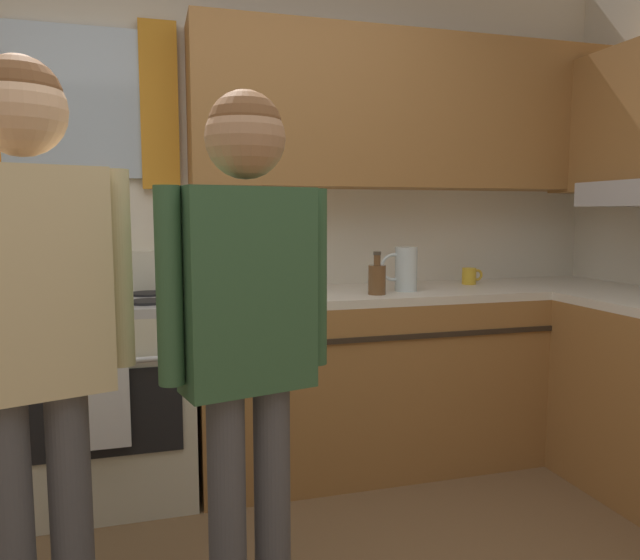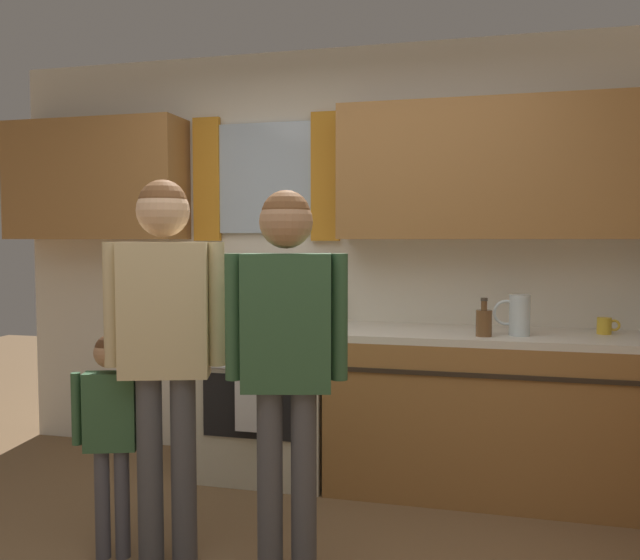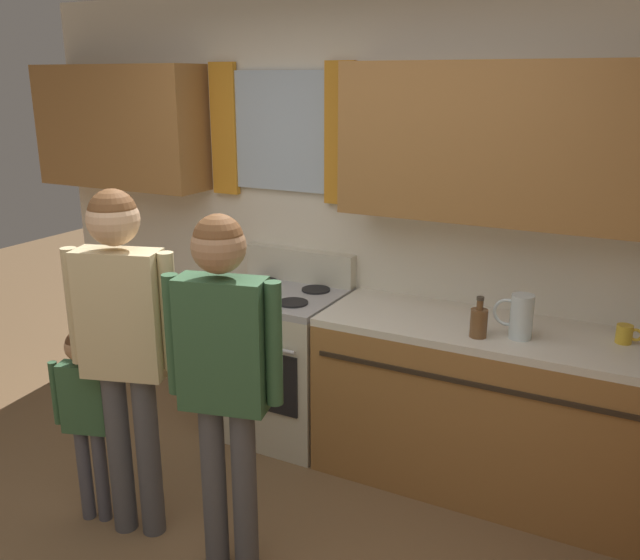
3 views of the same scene
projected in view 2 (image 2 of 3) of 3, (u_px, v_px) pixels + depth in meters
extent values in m
cube|color=silver|center=(352.00, 257.00, 4.12)|extent=(4.60, 0.10, 2.60)
cube|color=silver|center=(265.00, 178.00, 4.16)|extent=(0.62, 0.03, 0.70)
cube|color=orange|center=(207.00, 180.00, 4.25)|extent=(0.18, 0.04, 0.80)
cube|color=orange|center=(325.00, 177.00, 4.05)|extent=(0.18, 0.04, 0.80)
cube|color=#9E6B38|center=(96.00, 180.00, 4.30)|extent=(1.22, 0.32, 0.78)
cube|color=#9E6B38|center=(546.00, 169.00, 3.61)|extent=(2.33, 0.32, 0.78)
cube|color=#9E6B38|center=(542.00, 420.00, 3.55)|extent=(2.33, 0.62, 0.86)
cube|color=silver|center=(544.00, 338.00, 3.53)|extent=(2.33, 0.62, 0.04)
cube|color=#2D2319|center=(549.00, 379.00, 3.23)|extent=(2.21, 0.01, 0.02)
cube|color=beige|center=(272.00, 402.00, 3.93)|extent=(0.73, 0.62, 0.86)
cube|color=black|center=(255.00, 407.00, 3.62)|extent=(0.61, 0.01, 0.36)
cylinder|color=#ADADB2|center=(253.00, 369.00, 3.59)|extent=(0.61, 0.02, 0.02)
cube|color=#ADADB2|center=(272.00, 328.00, 3.90)|extent=(0.73, 0.62, 0.04)
cube|color=beige|center=(285.00, 304.00, 4.16)|extent=(0.73, 0.08, 0.20)
cylinder|color=black|center=(235.00, 326.00, 3.82)|extent=(0.17, 0.17, 0.01)
cylinder|color=black|center=(295.00, 328.00, 3.73)|extent=(0.17, 0.17, 0.01)
cylinder|color=black|center=(251.00, 321.00, 4.08)|extent=(0.17, 0.17, 0.01)
cylinder|color=black|center=(307.00, 322.00, 3.99)|extent=(0.17, 0.17, 0.01)
cube|color=silver|center=(252.00, 402.00, 3.59)|extent=(0.20, 0.02, 0.34)
cylinder|color=brown|center=(484.00, 323.00, 3.45)|extent=(0.08, 0.08, 0.14)
cylinder|color=brown|center=(484.00, 305.00, 3.44)|extent=(0.03, 0.03, 0.05)
cylinder|color=#3F382D|center=(484.00, 299.00, 3.44)|extent=(0.04, 0.04, 0.02)
cylinder|color=gold|center=(604.00, 326.00, 3.53)|extent=(0.08, 0.08, 0.09)
torus|color=gold|center=(614.00, 325.00, 3.52)|extent=(0.06, 0.01, 0.06)
cylinder|color=silver|center=(520.00, 315.00, 3.48)|extent=(0.11, 0.11, 0.22)
torus|color=silver|center=(506.00, 313.00, 3.49)|extent=(0.14, 0.02, 0.14)
cylinder|color=#4C4C51|center=(184.00, 469.00, 2.84)|extent=(0.11, 0.11, 0.82)
cylinder|color=#4C4C51|center=(150.00, 470.00, 2.84)|extent=(0.11, 0.11, 0.82)
cube|color=#D1BC8C|center=(165.00, 310.00, 2.80)|extent=(0.41, 0.27, 0.58)
cylinder|color=#D1BC8C|center=(217.00, 304.00, 2.81)|extent=(0.07, 0.07, 0.54)
cylinder|color=#D1BC8C|center=(112.00, 305.00, 2.78)|extent=(0.07, 0.07, 0.54)
sphere|color=#DBAD84|center=(163.00, 211.00, 2.77)|extent=(0.23, 0.23, 0.23)
sphere|color=brown|center=(163.00, 204.00, 2.77)|extent=(0.21, 0.21, 0.21)
cylinder|color=#4C4C51|center=(304.00, 485.00, 2.70)|extent=(0.11, 0.11, 0.79)
cylinder|color=#4C4C51|center=(270.00, 485.00, 2.70)|extent=(0.11, 0.11, 0.79)
cube|color=#335938|center=(286.00, 322.00, 2.65)|extent=(0.39, 0.24, 0.56)
cylinder|color=#335938|center=(339.00, 317.00, 2.65)|extent=(0.07, 0.07, 0.52)
cylinder|color=#335938|center=(233.00, 317.00, 2.65)|extent=(0.07, 0.07, 0.52)
sphere|color=#A87A56|center=(286.00, 222.00, 2.63)|extent=(0.22, 0.22, 0.22)
sphere|color=brown|center=(286.00, 215.00, 2.63)|extent=(0.20, 0.20, 0.20)
cylinder|color=#4C4C56|center=(122.00, 504.00, 2.88)|extent=(0.07, 0.07, 0.49)
cylinder|color=#4C4C56|center=(102.00, 504.00, 2.88)|extent=(0.07, 0.07, 0.49)
cube|color=#335938|center=(111.00, 411.00, 2.85)|extent=(0.24, 0.16, 0.35)
cylinder|color=#335938|center=(144.00, 407.00, 2.86)|extent=(0.04, 0.04, 0.32)
cylinder|color=#335938|center=(76.00, 409.00, 2.84)|extent=(0.04, 0.04, 0.32)
sphere|color=#A87A56|center=(109.00, 353.00, 2.84)|extent=(0.13, 0.13, 0.13)
sphere|color=#4C2D19|center=(109.00, 349.00, 2.84)|extent=(0.12, 0.12, 0.12)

